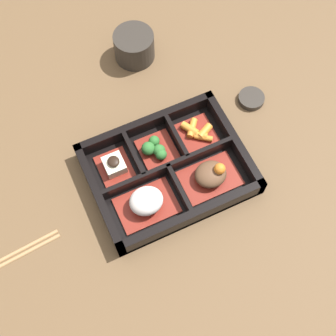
% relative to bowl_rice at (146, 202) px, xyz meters
% --- Properties ---
extents(ground_plane, '(3.00, 3.00, 0.00)m').
position_rel_bowl_rice_xyz_m(ground_plane, '(-0.06, -0.05, -0.03)').
color(ground_plane, brown).
extents(bento_base, '(0.28, 0.22, 0.01)m').
position_rel_bowl_rice_xyz_m(bento_base, '(-0.06, -0.05, -0.03)').
color(bento_base, black).
rests_on(bento_base, ground_plane).
extents(bento_rim, '(0.28, 0.22, 0.04)m').
position_rel_bowl_rice_xyz_m(bento_rim, '(-0.06, -0.05, -0.01)').
color(bento_rim, black).
rests_on(bento_rim, ground_plane).
extents(bowl_stew, '(0.11, 0.07, 0.05)m').
position_rel_bowl_rice_xyz_m(bowl_stew, '(-0.13, 0.00, -0.00)').
color(bowl_stew, maroon).
rests_on(bowl_stew, bento_base).
extents(bowl_rice, '(0.11, 0.07, 0.05)m').
position_rel_bowl_rice_xyz_m(bowl_rice, '(0.00, 0.00, 0.00)').
color(bowl_rice, maroon).
rests_on(bowl_rice, bento_base).
extents(bowl_carrots, '(0.07, 0.07, 0.02)m').
position_rel_bowl_rice_xyz_m(bowl_carrots, '(-0.15, -0.09, -0.01)').
color(bowl_carrots, maroon).
rests_on(bowl_carrots, bento_base).
extents(bowl_greens, '(0.07, 0.07, 0.03)m').
position_rel_bowl_rice_xyz_m(bowl_greens, '(-0.06, -0.09, -0.01)').
color(bowl_greens, maroon).
rests_on(bowl_greens, bento_base).
extents(bowl_tofu, '(0.06, 0.07, 0.03)m').
position_rel_bowl_rice_xyz_m(bowl_tofu, '(0.02, -0.09, -0.01)').
color(bowl_tofu, maroon).
rests_on(bowl_tofu, bento_base).
extents(tea_cup, '(0.08, 0.08, 0.06)m').
position_rel_bowl_rice_xyz_m(tea_cup, '(-0.12, -0.32, 0.00)').
color(tea_cup, '#2D2823').
rests_on(tea_cup, ground_plane).
extents(sauce_dish, '(0.05, 0.05, 0.01)m').
position_rel_bowl_rice_xyz_m(sauce_dish, '(-0.28, -0.12, -0.02)').
color(sauce_dish, '#2D2823').
rests_on(sauce_dish, ground_plane).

